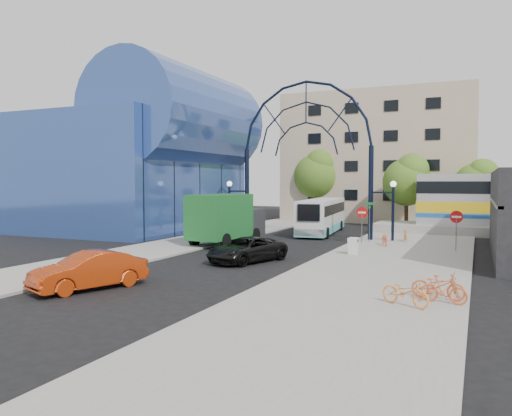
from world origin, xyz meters
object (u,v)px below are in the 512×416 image
at_px(black_suv, 247,250).
at_px(bike_near_b, 405,235).
at_px(street_name_sign, 369,213).
at_px(tree_north_a, 408,179).
at_px(green_truck, 227,219).
at_px(do_not_enter_sign, 456,221).
at_px(bike_far_a, 405,292).
at_px(tree_north_c, 478,183).
at_px(city_bus, 322,216).
at_px(red_sedan, 89,271).
at_px(gateway_arch, 306,127).
at_px(stop_sign, 362,216).
at_px(bike_near_a, 385,239).
at_px(sandwich_board, 353,244).
at_px(tree_north_b, 318,174).
at_px(bike_far_b, 444,289).
at_px(bike_far_c, 438,285).

relative_size(black_suv, bike_near_b, 3.19).
distance_m(street_name_sign, tree_north_a, 13.59).
xyz_separation_m(green_truck, black_suv, (4.58, -6.48, -1.08)).
bearing_deg(do_not_enter_sign, bike_far_a, -93.78).
distance_m(tree_north_a, tree_north_c, 6.33).
bearing_deg(green_truck, city_bus, 72.04).
bearing_deg(bike_near_b, black_suv, -131.73).
height_order(tree_north_c, red_sedan, tree_north_c).
bearing_deg(tree_north_c, gateway_arch, -131.04).
distance_m(stop_sign, street_name_sign, 0.74).
bearing_deg(bike_near_a, sandwich_board, -120.43).
relative_size(gateway_arch, bike_far_a, 7.45).
xyz_separation_m(tree_north_b, bike_near_b, (11.38, -16.03, -4.69)).
bearing_deg(sandwich_board, bike_far_a, -68.58).
xyz_separation_m(stop_sign, red_sedan, (-6.94, -19.15, -1.23)).
relative_size(do_not_enter_sign, red_sedan, 0.54).
relative_size(black_suv, bike_far_a, 2.65).
bearing_deg(bike_near_a, tree_north_c, 51.87).
distance_m(stop_sign, bike_far_b, 17.54).
distance_m(bike_far_b, bike_far_c, 0.61).
relative_size(tree_north_a, bike_far_a, 3.82).
height_order(do_not_enter_sign, bike_far_c, do_not_enter_sign).
height_order(do_not_enter_sign, street_name_sign, street_name_sign).
distance_m(tree_north_b, bike_far_b, 37.67).
distance_m(tree_north_b, bike_near_b, 20.21).
bearing_deg(do_not_enter_sign, bike_far_c, -90.26).
bearing_deg(black_suv, red_sedan, -89.86).
relative_size(tree_north_b, tree_north_c, 1.23).
bearing_deg(black_suv, bike_near_b, 79.37).
distance_m(gateway_arch, bike_near_b, 10.95).
bearing_deg(green_truck, tree_north_c, 54.93).
relative_size(do_not_enter_sign, bike_far_a, 1.35).
bearing_deg(bike_far_c, bike_near_b, 20.44).
relative_size(bike_far_b, bike_far_c, 0.85).
xyz_separation_m(bike_far_a, bike_far_c, (0.94, 1.50, 0.02)).
height_order(city_bus, bike_far_c, city_bus).
bearing_deg(city_bus, bike_far_c, -69.42).
distance_m(stop_sign, bike_near_b, 3.59).
bearing_deg(street_name_sign, red_sedan, -110.39).
bearing_deg(stop_sign, bike_far_b, -68.64).
bearing_deg(city_bus, black_suv, -93.62).
xyz_separation_m(city_bus, red_sedan, (-2.26, -25.17, -0.75)).
distance_m(city_bus, red_sedan, 25.28).
distance_m(bike_near_b, bike_far_a, 19.28).
xyz_separation_m(street_name_sign, tree_north_a, (0.92, 13.33, 2.48)).
bearing_deg(bike_near_b, sandwich_board, -116.29).
relative_size(street_name_sign, sandwich_board, 2.83).
bearing_deg(tree_north_b, green_truck, -89.86).
height_order(stop_sign, city_bus, city_bus).
bearing_deg(bike_far_a, street_name_sign, 41.22).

